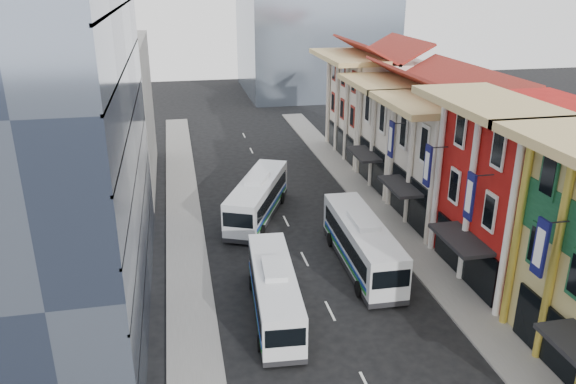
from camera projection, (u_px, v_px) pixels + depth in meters
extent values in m
cube|color=slate|center=(413.00, 248.00, 42.90)|extent=(3.00, 90.00, 0.15)
cube|color=slate|center=(188.00, 269.00, 39.73)|extent=(3.00, 90.00, 0.15)
cube|color=#AD1813|center=(528.00, 194.00, 37.22)|extent=(8.00, 10.00, 12.00)
cube|color=silver|center=(458.00, 164.00, 46.26)|extent=(8.00, 9.00, 10.00)
cube|color=silver|center=(414.00, 135.00, 54.49)|extent=(8.00, 9.00, 10.00)
cube|color=silver|center=(377.00, 107.00, 63.90)|extent=(8.00, 12.00, 11.00)
cube|color=#424E69|center=(11.00, 66.00, 30.02)|extent=(12.00, 26.00, 30.00)
cube|color=gray|center=(97.00, 114.00, 54.12)|extent=(10.00, 18.00, 14.00)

